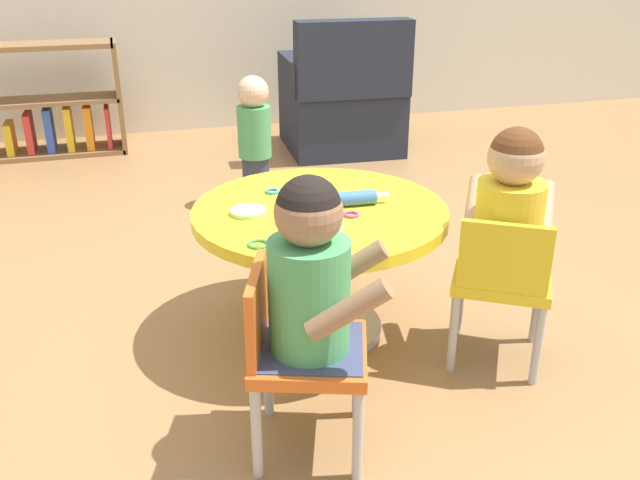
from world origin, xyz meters
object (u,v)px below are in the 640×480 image
object	(u,v)px
seated_child_left	(311,274)
armchair_dark	(343,103)
toddler_standing	(255,137)
child_chair_right	(502,279)
child_chair_left	(296,350)
craft_table	(320,240)
rolling_pin	(355,198)
seated_child_right	(510,208)
bookshelf_low	(47,110)
craft_scissors	(290,208)

from	to	relation	value
seated_child_left	armchair_dark	size ratio (longest dim) A/B	0.60
toddler_standing	child_chair_right	bearing A→B (deg)	-74.00
child_chair_left	seated_child_left	distance (m)	0.23
child_chair_left	craft_table	bearing A→B (deg)	68.39
armchair_dark	toddler_standing	bearing A→B (deg)	-131.44
craft_table	child_chair_left	world-z (taller)	child_chair_left
craft_table	armchair_dark	bearing A→B (deg)	70.55
craft_table	rolling_pin	xyz separation A→B (m)	(0.12, -0.01, 0.14)
seated_child_right	bookshelf_low	size ratio (longest dim) A/B	0.55
rolling_pin	craft_scissors	bearing A→B (deg)	171.99
seated_child_left	rolling_pin	size ratio (longest dim) A/B	2.21
armchair_dark	rolling_pin	distance (m)	2.26
bookshelf_low	toddler_standing	bearing A→B (deg)	-48.39
seated_child_right	armchair_dark	bearing A→B (deg)	84.52
armchair_dark	rolling_pin	xyz separation A→B (m)	(-0.64, -2.16, 0.19)
child_chair_right	bookshelf_low	distance (m)	3.30
seated_child_left	craft_scissors	distance (m)	0.61
craft_table	craft_scissors	distance (m)	0.16
seated_child_left	bookshelf_low	xyz separation A→B (m)	(-0.88, 3.13, -0.24)
child_chair_right	rolling_pin	bearing A→B (deg)	138.70
seated_child_right	rolling_pin	distance (m)	0.50
child_chair_right	armchair_dark	world-z (taller)	armchair_dark
armchair_dark	bookshelf_low	bearing A→B (deg)	167.57
armchair_dark	child_chair_left	bearing A→B (deg)	-109.91
child_chair_right	armchair_dark	bearing A→B (deg)	84.12
craft_table	bookshelf_low	distance (m)	2.77
bookshelf_low	craft_scissors	bearing A→B (deg)	-68.99
seated_child_right	armchair_dark	size ratio (longest dim) A/B	0.60
toddler_standing	seated_child_right	bearing A→B (deg)	-73.01
armchair_dark	craft_table	bearing A→B (deg)	-109.45
craft_table	craft_scissors	bearing A→B (deg)	168.23
child_chair_right	seated_child_right	xyz separation A→B (m)	(0.02, 0.03, 0.23)
child_chair_right	seated_child_right	distance (m)	0.23
seated_child_right	rolling_pin	size ratio (longest dim) A/B	2.21
seated_child_left	craft_scissors	xyz separation A→B (m)	(0.09, 0.60, -0.06)
armchair_dark	craft_scissors	bearing A→B (deg)	-111.97
child_chair_left	toddler_standing	bearing A→B (deg)	82.46
bookshelf_low	rolling_pin	xyz separation A→B (m)	(1.19, -2.56, 0.21)
seated_child_right	craft_scissors	size ratio (longest dim) A/B	3.63
seated_child_right	rolling_pin	bearing A→B (deg)	143.17
rolling_pin	craft_scissors	size ratio (longest dim) A/B	1.64
seated_child_right	armchair_dark	world-z (taller)	armchair_dark
toddler_standing	rolling_pin	xyz separation A→B (m)	(0.09, -1.33, 0.14)
craft_table	craft_scissors	world-z (taller)	craft_scissors
seated_child_right	craft_scissors	world-z (taller)	seated_child_right
craft_scissors	toddler_standing	bearing A→B (deg)	84.51
child_chair_left	armchair_dark	xyz separation A→B (m)	(0.98, 2.71, 0.00)
rolling_pin	craft_scissors	distance (m)	0.22
armchair_dark	craft_scissors	distance (m)	2.30
seated_child_left	bookshelf_low	bearing A→B (deg)	105.78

